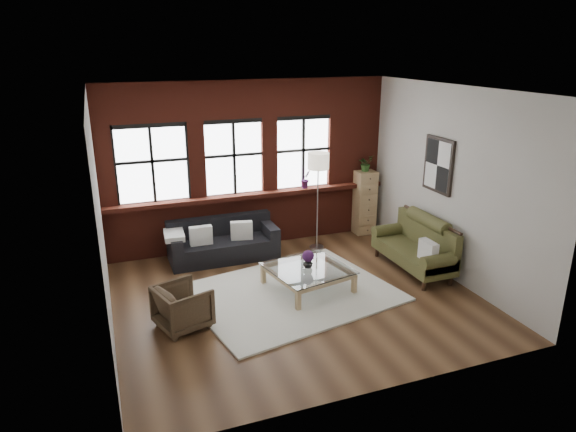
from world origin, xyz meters
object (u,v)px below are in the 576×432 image
object	(u,v)px
armchair	(183,307)
coffee_table	(308,279)
vase	(308,263)
dark_sofa	(223,240)
vintage_settee	(413,245)
drawer_chest	(364,202)
floor_lamp	(318,198)

from	to	relation	value
armchair	coffee_table	xyz separation A→B (m)	(2.09, 0.47, -0.13)
coffee_table	vase	world-z (taller)	vase
dark_sofa	vintage_settee	world-z (taller)	vintage_settee
vintage_settee	drawer_chest	bearing A→B (deg)	86.89
dark_sofa	coffee_table	xyz separation A→B (m)	(0.98, -1.72, -0.17)
dark_sofa	vintage_settee	xyz separation A→B (m)	(2.99, -1.67, 0.11)
vintage_settee	floor_lamp	bearing A→B (deg)	127.03
vase	floor_lamp	distance (m)	1.89
coffee_table	floor_lamp	xyz separation A→B (m)	(0.85, 1.60, 0.83)
coffee_table	drawer_chest	world-z (taller)	drawer_chest
dark_sofa	floor_lamp	bearing A→B (deg)	-4.01
floor_lamp	drawer_chest	bearing A→B (deg)	20.77
armchair	coffee_table	distance (m)	2.15
dark_sofa	coffee_table	distance (m)	1.99
vase	drawer_chest	size ratio (longest dim) A/B	0.12
dark_sofa	armchair	distance (m)	2.46
dark_sofa	drawer_chest	bearing A→B (deg)	6.50
armchair	floor_lamp	world-z (taller)	floor_lamp
vase	floor_lamp	xyz separation A→B (m)	(0.85, 1.60, 0.55)
vase	armchair	bearing A→B (deg)	-167.38
dark_sofa	vase	size ratio (longest dim) A/B	12.16
armchair	drawer_chest	size ratio (longest dim) A/B	0.52
dark_sofa	vintage_settee	distance (m)	3.43
dark_sofa	floor_lamp	size ratio (longest dim) A/B	0.97
dark_sofa	coffee_table	world-z (taller)	dark_sofa
vintage_settee	vase	xyz separation A→B (m)	(-2.01, -0.06, -0.00)
coffee_table	drawer_chest	xyz separation A→B (m)	(2.12, 2.08, 0.48)
armchair	vase	size ratio (longest dim) A/B	4.25
vintage_settee	drawer_chest	size ratio (longest dim) A/B	1.32
dark_sofa	floor_lamp	world-z (taller)	floor_lamp
dark_sofa	floor_lamp	xyz separation A→B (m)	(1.83, -0.13, 0.66)
drawer_chest	floor_lamp	xyz separation A→B (m)	(-1.27, -0.48, 0.35)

